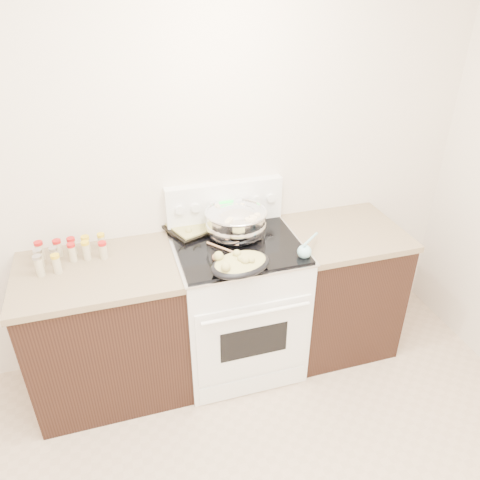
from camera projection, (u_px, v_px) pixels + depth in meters
name	position (u px, v px, depth m)	size (l,w,h in m)	color
room_shell	(263.00, 283.00, 1.19)	(4.10, 3.60, 2.75)	silver
counter_left	(108.00, 330.00, 2.88)	(0.93, 0.67, 0.92)	black
counter_right	(337.00, 287.00, 3.27)	(0.73, 0.67, 0.92)	black
kitchen_range	(238.00, 303.00, 3.07)	(0.78, 0.73, 1.22)	white
mixing_bowl	(236.00, 223.00, 2.88)	(0.50, 0.50, 0.23)	silver
roasting_pan	(240.00, 264.00, 2.56)	(0.39, 0.32, 0.11)	black
baking_sheet	(199.00, 224.00, 3.01)	(0.49, 0.42, 0.06)	black
wooden_spoon	(219.00, 254.00, 2.71)	(0.17, 0.21, 0.04)	tan
blue_ladle	(305.00, 250.00, 2.70)	(0.21, 0.23, 0.10)	#93D3DC
spice_jars	(67.00, 252.00, 2.69)	(0.40, 0.23, 0.13)	#BFB28C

